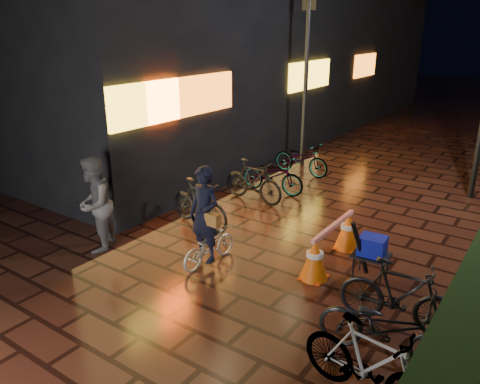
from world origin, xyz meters
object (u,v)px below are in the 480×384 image
Objects in this scene: bystander_person at (94,204)px; cart_assembly at (371,248)px; traffic_barrier at (332,243)px; cyclist at (207,229)px.

cart_assembly is at bearing 82.69° from bystander_person.
traffic_barrier is at bearing 88.44° from bystander_person.
cart_assembly is (4.75, 1.94, -0.36)m from bystander_person.
cyclist is 2.87m from cart_assembly.
bystander_person is at bearing -161.05° from cyclist.
bystander_person is at bearing -152.06° from traffic_barrier.
cart_assembly reaches higher than traffic_barrier.
bystander_person is 5.14m from cart_assembly.
bystander_person is 2.28m from cyclist.
cyclist is at bearing -143.17° from traffic_barrier.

